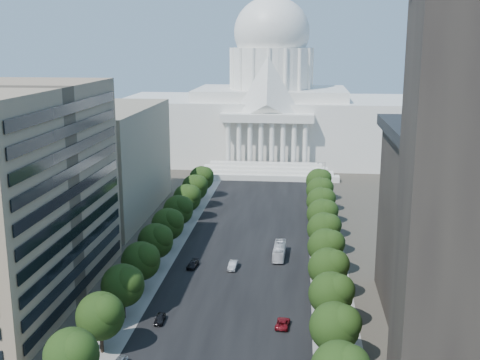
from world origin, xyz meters
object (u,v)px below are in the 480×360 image
(car_silver, at_px, (233,265))
(car_dark_b, at_px, (193,265))
(city_bus, at_px, (279,251))
(car_red, at_px, (283,323))
(car_dark_a, at_px, (160,319))

(car_silver, relative_size, car_dark_b, 1.06)
(car_silver, bearing_deg, city_bus, 44.22)
(car_red, distance_m, city_bus, 34.08)
(car_dark_a, distance_m, car_red, 21.32)
(car_dark_a, relative_size, car_silver, 0.83)
(car_silver, bearing_deg, car_red, -62.31)
(car_dark_a, bearing_deg, car_dark_b, 85.65)
(city_bus, bearing_deg, car_red, -85.08)
(car_red, relative_size, city_bus, 0.46)
(car_silver, height_order, city_bus, city_bus)
(car_red, xyz_separation_m, car_dark_b, (-20.23, 25.61, 0.00))
(car_dark_b, height_order, city_bus, city_bus)
(car_dark_b, xyz_separation_m, city_bus, (18.37, 8.41, 0.79))
(car_dark_a, height_order, car_dark_b, car_dark_a)
(car_silver, distance_m, car_red, 28.22)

